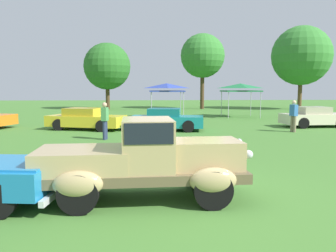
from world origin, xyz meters
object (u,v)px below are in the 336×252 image
at_px(show_car_cream, 315,117).
at_px(spectator_near_truck, 294,115).
at_px(canopy_tent_center_field, 241,87).
at_px(canopy_tent_left_field, 167,87).
at_px(show_car_yellow, 85,119).
at_px(feature_pickup_truck, 144,159).
at_px(spectator_between_cars, 105,120).
at_px(show_car_teal, 166,120).

xyz_separation_m(show_car_cream, spectator_near_truck, (-2.29, -2.27, 0.31)).
bearing_deg(spectator_near_truck, canopy_tent_center_field, 91.55).
bearing_deg(canopy_tent_left_field, spectator_near_truck, -55.35).
bearing_deg(show_car_yellow, spectator_near_truck, -8.70).
distance_m(feature_pickup_truck, spectator_between_cars, 8.78).
height_order(show_car_teal, show_car_cream, same).
relative_size(feature_pickup_truck, canopy_tent_left_field, 1.62).
distance_m(show_car_cream, canopy_tent_left_field, 11.08).
distance_m(spectator_near_truck, canopy_tent_left_field, 11.12).
bearing_deg(feature_pickup_truck, spectator_between_cars, 102.22).
bearing_deg(show_car_teal, show_car_cream, 7.71).
distance_m(show_car_cream, spectator_near_truck, 3.24).
relative_size(spectator_near_truck, canopy_tent_center_field, 0.60).
xyz_separation_m(canopy_tent_left_field, canopy_tent_center_field, (6.00, 0.58, 0.00)).
bearing_deg(canopy_tent_left_field, show_car_teal, -93.23).
relative_size(show_car_teal, spectator_between_cars, 2.46).
bearing_deg(spectator_between_cars, spectator_near_truck, 12.52).
relative_size(spectator_between_cars, canopy_tent_left_field, 0.62).
bearing_deg(spectator_between_cars, canopy_tent_left_field, 73.02).
relative_size(spectator_between_cars, canopy_tent_center_field, 0.60).
xyz_separation_m(spectator_near_truck, canopy_tent_left_field, (-6.27, 9.07, 1.51)).
distance_m(show_car_teal, spectator_near_truck, 6.81).
xyz_separation_m(show_car_teal, spectator_near_truck, (6.72, -1.05, 0.31)).
height_order(feature_pickup_truck, spectator_between_cars, feature_pickup_truck).
bearing_deg(show_car_teal, show_car_yellow, 171.56).
xyz_separation_m(feature_pickup_truck, canopy_tent_center_field, (7.57, 20.37, 1.56)).
bearing_deg(show_car_cream, show_car_teal, -172.29).
bearing_deg(show_car_cream, canopy_tent_center_field, 109.09).
relative_size(canopy_tent_left_field, canopy_tent_center_field, 0.97).
xyz_separation_m(spectator_near_truck, canopy_tent_center_field, (-0.26, 9.64, 1.51)).
relative_size(show_car_cream, spectator_near_truck, 2.37).
bearing_deg(canopy_tent_center_field, show_car_teal, -126.91).
bearing_deg(feature_pickup_truck, show_car_cream, 52.08).
relative_size(show_car_yellow, show_car_teal, 1.11).
relative_size(feature_pickup_truck, show_car_cream, 1.10).
height_order(show_car_cream, spectator_between_cars, spectator_between_cars).
xyz_separation_m(feature_pickup_truck, spectator_near_truck, (7.83, 10.73, 0.05)).
height_order(spectator_between_cars, canopy_tent_center_field, canopy_tent_center_field).
distance_m(feature_pickup_truck, spectator_near_truck, 13.28).
height_order(show_car_teal, canopy_tent_left_field, canopy_tent_left_field).
relative_size(show_car_teal, show_car_cream, 1.04).
distance_m(show_car_yellow, show_car_cream, 13.56).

